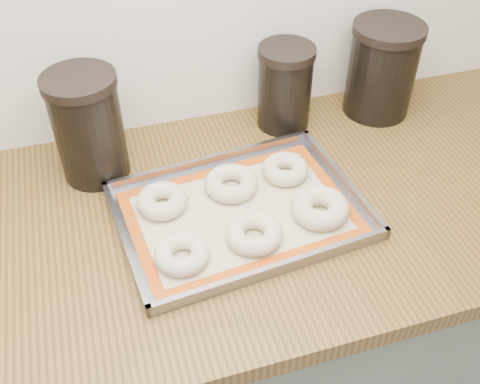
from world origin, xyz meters
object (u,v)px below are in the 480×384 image
object	(u,v)px
bagel_front_right	(320,208)
bagel_back_left	(162,201)
bagel_back_right	(285,169)
canister_right	(382,69)
bagel_back_mid	(231,183)
baking_tray	(240,212)
bagel_front_left	(182,254)
bagel_front_mid	(254,233)
canister_mid	(285,87)
canister_left	(88,127)

from	to	relation	value
bagel_front_right	bagel_back_left	distance (m)	0.30
bagel_back_right	bagel_front_right	bearing A→B (deg)	-80.12
canister_right	bagel_back_mid	bearing A→B (deg)	-156.14
bagel_back_mid	canister_right	distance (m)	0.46
baking_tray	bagel_front_right	size ratio (longest dim) A/B	4.47
bagel_front_left	bagel_front_mid	xyz separation A→B (m)	(0.14, 0.01, 0.00)
bagel_back_right	canister_right	size ratio (longest dim) A/B	0.44
bagel_front_left	bagel_back_mid	world-z (taller)	bagel_back_mid
baking_tray	canister_mid	distance (m)	0.33
bagel_front_left	bagel_front_mid	distance (m)	0.14
baking_tray	bagel_back_left	bearing A→B (deg)	157.15
baking_tray	bagel_back_left	distance (m)	0.15
bagel_front_mid	bagel_back_right	bearing A→B (deg)	52.80
bagel_front_mid	bagel_back_mid	world-z (taller)	same
bagel_back_left	bagel_front_mid	bearing A→B (deg)	-42.74
bagel_back_mid	canister_mid	bearing A→B (deg)	46.98
bagel_front_left	bagel_front_right	bearing A→B (deg)	7.05
canister_left	canister_right	world-z (taller)	canister_left
canister_mid	baking_tray	bearing A→B (deg)	-124.91
baking_tray	bagel_front_mid	distance (m)	0.08
canister_right	bagel_back_left	bearing A→B (deg)	-160.80
canister_left	canister_mid	distance (m)	0.44
bagel_back_left	bagel_back_right	size ratio (longest dim) A/B	1.02
bagel_back_mid	canister_mid	distance (m)	0.28
canister_mid	canister_right	size ratio (longest dim) A/B	0.89
bagel_front_right	bagel_back_right	distance (m)	0.13
bagel_front_right	bagel_back_mid	bearing A→B (deg)	139.70
bagel_front_left	bagel_front_right	world-z (taller)	bagel_front_right
canister_left	canister_right	xyz separation A→B (m)	(0.66, 0.04, -0.01)
bagel_front_mid	bagel_back_mid	size ratio (longest dim) A/B	0.99
bagel_back_left	canister_left	bearing A→B (deg)	125.38
bagel_front_right	canister_left	bearing A→B (deg)	146.28
baking_tray	bagel_back_right	xyz separation A→B (m)	(0.12, 0.08, 0.01)
canister_left	bagel_front_right	bearing A→B (deg)	-33.72
baking_tray	bagel_back_mid	world-z (taller)	bagel_back_mid
bagel_back_mid	canister_left	size ratio (longest dim) A/B	0.47
bagel_front_left	bagel_front_mid	world-z (taller)	bagel_front_mid
bagel_back_left	canister_mid	xyz separation A→B (m)	(0.32, 0.21, 0.07)
bagel_front_left	canister_left	world-z (taller)	canister_left
baking_tray	bagel_front_right	bearing A→B (deg)	-19.13
bagel_front_mid	canister_right	size ratio (longest dim) A/B	0.48
bagel_front_right	bagel_back_left	size ratio (longest dim) A/B	1.12
bagel_front_mid	bagel_back_right	world-z (taller)	same
bagel_back_mid	bagel_back_right	xyz separation A→B (m)	(0.12, 0.01, -0.00)
bagel_front_left	bagel_back_left	world-z (taller)	bagel_back_left
bagel_front_right	bagel_front_left	bearing A→B (deg)	-172.95
bagel_front_mid	canister_right	xyz separation A→B (m)	(0.41, 0.33, 0.09)
canister_right	bagel_front_mid	bearing A→B (deg)	-141.54
bagel_back_left	bagel_back_right	bearing A→B (deg)	4.64
bagel_back_right	canister_right	distance (m)	0.35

